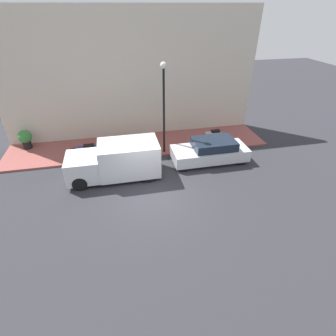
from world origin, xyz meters
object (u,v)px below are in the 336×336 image
Objects in this scene: motorcycle_black at (132,144)px; scooter_silver at (213,136)px; streetlamp at (164,97)px; delivery_van at (115,161)px; potted_plant at (25,138)px; motorcycle_blue at (87,150)px; parked_car at (210,151)px.

motorcycle_black is 1.09× the size of scooter_silver.
streetlamp is at bearing -106.49° from motorcycle_black.
delivery_van is 2.49× the size of scooter_silver.
potted_plant is at bearing 81.48° from scooter_silver.
scooter_silver is at bearing -88.62° from motorcycle_blue.
motorcycle_black is at bearing 65.04° from parked_car.
parked_car is 2.04m from scooter_silver.
scooter_silver is (1.86, -0.85, -0.06)m from parked_car.
motorcycle_blue is 7.48m from scooter_silver.
streetlamp is (1.38, 2.31, 2.70)m from parked_car.
potted_plant is at bearing 62.71° from motorcycle_blue.
parked_car is 3.81m from streetlamp.
streetlamp reaches higher than potted_plant.
streetlamp is at bearing 59.13° from parked_car.
potted_plant is (1.60, 6.07, 0.25)m from motorcycle_black.
streetlamp reaches higher than scooter_silver.
motorcycle_black is at bearing -22.97° from delivery_van.
motorcycle_black is 0.99× the size of motorcycle_blue.
parked_car is 0.92× the size of delivery_van.
scooter_silver is 4.22m from streetlamp.
streetlamp reaches higher than delivery_van.
parked_car is 2.11× the size of motorcycle_black.
delivery_van is at bearing -128.43° from potted_plant.
streetlamp is (-0.53, -1.80, 2.81)m from motorcycle_black.
streetlamp is at bearing -93.94° from motorcycle_blue.
motorcycle_black is (1.91, 4.11, -0.11)m from parked_car.
motorcycle_blue is at bearing 91.38° from scooter_silver.
parked_car is 5.16m from delivery_van.
motorcycle_blue is 0.40× the size of streetlamp.
streetlamp is at bearing -56.36° from delivery_van.
parked_car reaches higher than potted_plant.
motorcycle_blue is (2.17, 1.50, -0.40)m from delivery_van.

